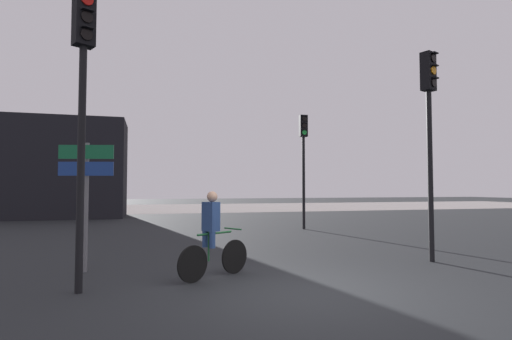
% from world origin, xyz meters
% --- Properties ---
extents(ground_plane, '(120.00, 120.00, 0.00)m').
position_xyz_m(ground_plane, '(0.00, 0.00, 0.00)').
color(ground_plane, black).
extents(water_strip, '(80.00, 16.00, 0.01)m').
position_xyz_m(water_strip, '(0.00, 29.02, 0.00)').
color(water_strip, '#9E937F').
rests_on(water_strip, ground).
extents(distant_building, '(8.29, 4.00, 5.62)m').
position_xyz_m(distant_building, '(-7.96, 19.02, 2.81)').
color(distant_building, black).
rests_on(distant_building, ground).
extents(traffic_light_far_right, '(0.33, 0.35, 4.73)m').
position_xyz_m(traffic_light_far_right, '(3.73, 9.42, 3.27)').
color(traffic_light_far_right, black).
rests_on(traffic_light_far_right, ground).
extents(traffic_light_near_left, '(0.40, 0.42, 4.91)m').
position_xyz_m(traffic_light_near_left, '(-3.52, 0.98, 3.39)').
color(traffic_light_near_left, black).
rests_on(traffic_light_near_left, ground).
extents(traffic_light_near_right, '(0.39, 0.41, 4.85)m').
position_xyz_m(traffic_light_near_right, '(3.82, 1.84, 3.35)').
color(traffic_light_near_right, black).
rests_on(traffic_light_near_right, ground).
extents(direction_sign_post, '(1.08, 0.29, 2.60)m').
position_xyz_m(direction_sign_post, '(-3.68, 2.67, 1.79)').
color(direction_sign_post, slate).
rests_on(direction_sign_post, ground).
extents(cyclist, '(1.46, 0.96, 1.62)m').
position_xyz_m(cyclist, '(-1.30, 1.46, 0.82)').
color(cyclist, black).
rests_on(cyclist, ground).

